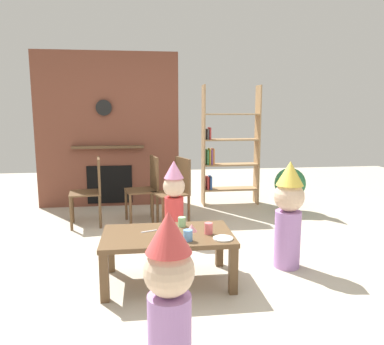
# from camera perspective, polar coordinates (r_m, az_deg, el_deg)

# --- Properties ---
(ground_plane) EXTENTS (12.00, 12.00, 0.00)m
(ground_plane) POSITION_cam_1_polar(r_m,az_deg,el_deg) (3.80, -1.52, -14.07)
(ground_plane) COLOR #BCB29E
(brick_fireplace_feature) EXTENTS (2.20, 0.28, 2.40)m
(brick_fireplace_feature) POSITION_cam_1_polar(r_m,az_deg,el_deg) (6.10, -12.53, 6.17)
(brick_fireplace_feature) COLOR brown
(brick_fireplace_feature) RESTS_ON ground_plane
(bookshelf) EXTENTS (0.90, 0.28, 1.90)m
(bookshelf) POSITION_cam_1_polar(r_m,az_deg,el_deg) (6.05, 5.29, 3.28)
(bookshelf) COLOR #9E7A51
(bookshelf) RESTS_ON ground_plane
(coffee_table) EXTENTS (1.14, 0.67, 0.45)m
(coffee_table) POSITION_cam_1_polar(r_m,az_deg,el_deg) (3.37, -3.71, -10.27)
(coffee_table) COLOR brown
(coffee_table) RESTS_ON ground_plane
(paper_cup_near_left) EXTENTS (0.08, 0.08, 0.09)m
(paper_cup_near_left) POSITION_cam_1_polar(r_m,az_deg,el_deg) (3.16, -0.58, -9.48)
(paper_cup_near_left) COLOR #669EE0
(paper_cup_near_left) RESTS_ON coffee_table
(paper_cup_near_right) EXTENTS (0.07, 0.07, 0.09)m
(paper_cup_near_right) POSITION_cam_1_polar(r_m,az_deg,el_deg) (3.53, -1.53, -7.47)
(paper_cup_near_right) COLOR #8CD18C
(paper_cup_near_right) RESTS_ON coffee_table
(paper_cup_center) EXTENTS (0.07, 0.07, 0.10)m
(paper_cup_center) POSITION_cam_1_polar(r_m,az_deg,el_deg) (3.33, 2.52, -8.45)
(paper_cup_center) COLOR #E5666B
(paper_cup_center) RESTS_ON coffee_table
(paper_plate_front) EXTENTS (0.21, 0.21, 0.01)m
(paper_plate_front) POSITION_cam_1_polar(r_m,az_deg,el_deg) (3.29, -3.76, -9.48)
(paper_plate_front) COLOR white
(paper_plate_front) RESTS_ON coffee_table
(paper_plate_rear) EXTENTS (0.17, 0.17, 0.01)m
(paper_plate_rear) POSITION_cam_1_polar(r_m,az_deg,el_deg) (3.22, 4.72, -9.90)
(paper_plate_rear) COLOR white
(paper_plate_rear) RESTS_ON coffee_table
(birthday_cake_slice) EXTENTS (0.10, 0.10, 0.07)m
(birthday_cake_slice) POSITION_cam_1_polar(r_m,az_deg,el_deg) (3.39, -0.05, -8.36)
(birthday_cake_slice) COLOR pink
(birthday_cake_slice) RESTS_ON coffee_table
(table_fork) EXTENTS (0.15, 0.07, 0.01)m
(table_fork) POSITION_cam_1_polar(r_m,az_deg,el_deg) (3.42, -6.52, -8.81)
(table_fork) COLOR silver
(table_fork) RESTS_ON coffee_table
(child_with_cone_hat) EXTENTS (0.28, 0.28, 1.00)m
(child_with_cone_hat) POSITION_cam_1_polar(r_m,az_deg,el_deg) (2.13, -3.47, -18.24)
(child_with_cone_hat) COLOR #B27FCC
(child_with_cone_hat) RESTS_ON ground_plane
(child_in_pink) EXTENTS (0.29, 0.29, 1.04)m
(child_in_pink) POSITION_cam_1_polar(r_m,az_deg,el_deg) (3.75, 14.39, -5.79)
(child_in_pink) COLOR #B27FCC
(child_in_pink) RESTS_ON ground_plane
(child_by_the_chairs) EXTENTS (0.26, 0.26, 0.94)m
(child_by_the_chairs) POSITION_cam_1_polar(r_m,az_deg,el_deg) (4.46, -2.74, -3.82)
(child_by_the_chairs) COLOR #D13838
(child_by_the_chairs) RESTS_ON ground_plane
(dining_chair_left) EXTENTS (0.45, 0.45, 0.90)m
(dining_chair_left) POSITION_cam_1_polar(r_m,az_deg,el_deg) (5.14, -14.86, -2.17)
(dining_chair_left) COLOR brown
(dining_chair_left) RESTS_ON ground_plane
(dining_chair_middle) EXTENTS (0.47, 0.47, 0.90)m
(dining_chair_middle) POSITION_cam_1_polar(r_m,az_deg,el_deg) (5.15, -6.71, -1.88)
(dining_chair_middle) COLOR brown
(dining_chair_middle) RESTS_ON ground_plane
(dining_chair_right) EXTENTS (0.51, 0.51, 0.90)m
(dining_chair_right) POSITION_cam_1_polar(r_m,az_deg,el_deg) (4.95, -2.34, -2.30)
(dining_chair_right) COLOR brown
(dining_chair_right) RESTS_ON ground_plane
(potted_plant_tall) EXTENTS (0.46, 0.46, 0.66)m
(potted_plant_tall) POSITION_cam_1_polar(r_m,az_deg,el_deg) (5.85, 14.59, -1.96)
(potted_plant_tall) COLOR #4C5660
(potted_plant_tall) RESTS_ON ground_plane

